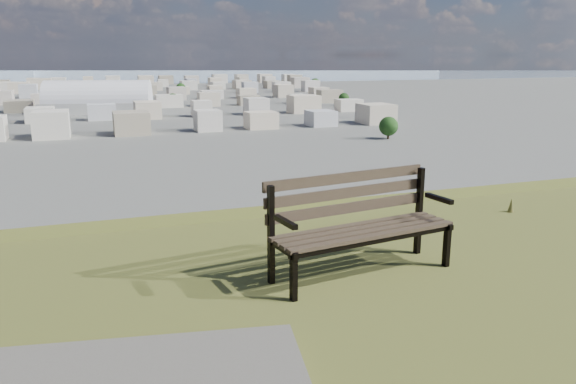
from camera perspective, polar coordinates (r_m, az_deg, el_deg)
name	(u,v)px	position (r m, az deg, el deg)	size (l,w,h in m)	color
park_bench	(358,219)	(5.02, 7.13, -2.70)	(1.74, 0.78, 0.88)	#443727
arena	(99,103)	(283.41, -18.64, 8.56)	(51.19, 29.95, 20.26)	#B6B5B1
city_blocks	(91,92)	(397.38, -19.39, 9.61)	(395.00, 361.00, 7.00)	beige
city_trees	(39,99)	(322.88, -23.99, 8.66)	(406.52, 387.20, 9.98)	#372B1B
bay_water	(87,74)	(902.64, -19.73, 11.25)	(2400.00, 700.00, 0.12)	#8CA2B2
far_hills	(57,56)	(1406.38, -22.46, 12.68)	(2050.00, 340.00, 60.00)	#8F9FB1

